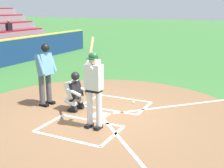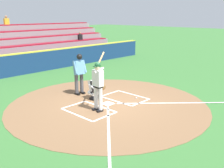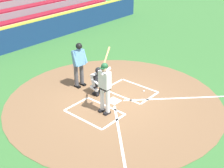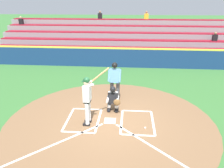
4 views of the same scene
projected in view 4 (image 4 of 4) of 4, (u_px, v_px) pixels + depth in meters
The scene contains 9 objects.
ground_plane at pixel (110, 121), 8.75m from camera, with size 120.00×120.00×0.00m, color #387033.
dirt_circle at pixel (110, 121), 8.75m from camera, with size 8.00×8.00×0.01m, color brown.
home_plate_and_chalk at pixel (108, 133), 7.93m from camera, with size 7.93×4.91×0.01m.
batter at pixel (88, 97), 8.17m from camera, with size 0.95×0.68×2.13m.
catcher at pixel (113, 99), 9.29m from camera, with size 0.59×0.62×1.13m.
plate_umpire at pixel (115, 79), 10.07m from camera, with size 0.60×0.45×1.86m.
baseball at pixel (145, 128), 8.23m from camera, with size 0.07×0.07×0.07m, color white.
backstop_wall at pixel (120, 57), 15.51m from camera, with size 22.00×0.36×1.31m.
bleacher_stand at pixel (123, 42), 18.95m from camera, with size 20.00×5.10×3.45m.
Camera 4 is at (-0.73, 7.63, 4.46)m, focal length 36.22 mm.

